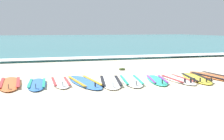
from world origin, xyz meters
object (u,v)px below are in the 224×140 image
object	(u,v)px
surfboard_3	(84,82)
surfboard_8	(196,78)
surfboard_4	(110,82)
surfboard_1	(37,84)
surfboard_7	(177,79)
surfboard_6	(157,80)
surfboard_9	(214,77)
surfboard_2	(60,82)
surfboard_5	(131,81)
surfboard_0	(10,83)

from	to	relation	value
surfboard_3	surfboard_8	world-z (taller)	same
surfboard_4	surfboard_8	xyz separation A→B (m)	(2.69, -0.22, 0.00)
surfboard_1	surfboard_8	distance (m)	4.75
surfboard_7	surfboard_8	size ratio (longest dim) A/B	0.89
surfboard_6	surfboard_9	world-z (taller)	same
surfboard_1	surfboard_3	xyz separation A→B (m)	(1.32, -0.04, -0.00)
surfboard_1	surfboard_6	world-z (taller)	same
surfboard_1	surfboard_4	size ratio (longest dim) A/B	0.82
surfboard_6	surfboard_3	bearing A→B (deg)	170.79
surfboard_1	surfboard_9	size ratio (longest dim) A/B	0.80
surfboard_3	surfboard_9	world-z (taller)	same
surfboard_2	surfboard_9	distance (m)	4.83
surfboard_5	surfboard_8	bearing A→B (deg)	-5.23
surfboard_2	surfboard_5	world-z (taller)	same
surfboard_2	surfboard_8	size ratio (longest dim) A/B	0.87
surfboard_5	surfboard_8	world-z (taller)	same
surfboard_4	surfboard_6	world-z (taller)	same
surfboard_3	surfboard_0	bearing A→B (deg)	169.40
surfboard_1	surfboard_9	distance (m)	5.47
surfboard_4	surfboard_7	size ratio (longest dim) A/B	1.21
surfboard_5	surfboard_6	xyz separation A→B (m)	(0.76, -0.14, 0.00)
surfboard_3	surfboard_5	world-z (taller)	same
surfboard_1	surfboard_6	xyz separation A→B (m)	(3.43, -0.39, 0.00)
surfboard_2	surfboard_6	world-z (taller)	same
surfboard_1	surfboard_9	xyz separation A→B (m)	(5.46, -0.33, -0.00)
surfboard_0	surfboard_5	xyz separation A→B (m)	(3.37, -0.58, 0.00)
surfboard_4	surfboard_5	world-z (taller)	same
surfboard_0	surfboard_6	size ratio (longest dim) A/B	1.21
surfboard_6	surfboard_8	distance (m)	1.31
surfboard_1	surfboard_8	world-z (taller)	same
surfboard_1	surfboard_7	world-z (taller)	same
surfboard_5	surfboard_9	world-z (taller)	same
surfboard_5	surfboard_3	bearing A→B (deg)	171.65
surfboard_2	surfboard_9	xyz separation A→B (m)	(4.81, -0.44, -0.00)
surfboard_1	surfboard_2	bearing A→B (deg)	9.88
surfboard_2	surfboard_4	bearing A→B (deg)	-13.37
surfboard_9	surfboard_3	bearing A→B (deg)	176.08
surfboard_0	surfboard_3	xyz separation A→B (m)	(2.02, -0.38, -0.00)
surfboard_2	surfboard_8	distance (m)	4.12
surfboard_2	surfboard_5	bearing A→B (deg)	-10.05
surfboard_3	surfboard_9	distance (m)	4.16
surfboard_6	surfboard_8	bearing A→B (deg)	-1.96
surfboard_3	surfboard_8	size ratio (longest dim) A/B	1.10
surfboard_0	surfboard_1	bearing A→B (deg)	-25.33
surfboard_8	surfboard_4	bearing A→B (deg)	175.41
surfboard_2	surfboard_6	distance (m)	2.82
surfboard_9	surfboard_1	bearing A→B (deg)	176.57
surfboard_3	surfboard_7	size ratio (longest dim) A/B	1.23
surfboard_5	surfboard_6	world-z (taller)	same
surfboard_1	surfboard_4	xyz separation A→B (m)	(2.04, -0.21, -0.00)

